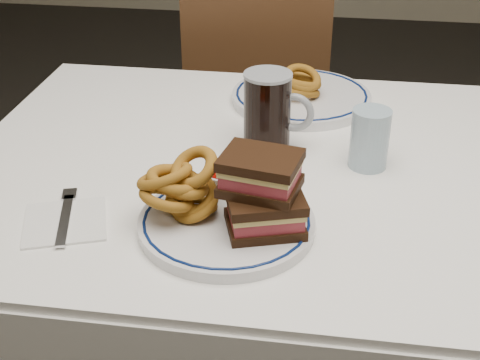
# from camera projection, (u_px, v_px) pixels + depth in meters

# --- Properties ---
(dining_table) EXTENTS (1.27, 0.87, 0.75)m
(dining_table) POSITION_uv_depth(u_px,v_px,m) (307.00, 215.00, 1.24)
(dining_table) COLOR white
(dining_table) RESTS_ON floor
(chair_far) EXTENTS (0.45, 0.45, 0.88)m
(chair_far) POSITION_uv_depth(u_px,v_px,m) (255.00, 114.00, 2.04)
(chair_far) COLOR #442D15
(chair_far) RESTS_ON floor
(main_plate) EXTENTS (0.27, 0.27, 0.02)m
(main_plate) POSITION_uv_depth(u_px,v_px,m) (227.00, 223.00, 1.01)
(main_plate) COLOR silver
(main_plate) RESTS_ON dining_table
(reuben_sandwich) EXTENTS (0.14, 0.13, 0.11)m
(reuben_sandwich) POSITION_uv_depth(u_px,v_px,m) (263.00, 193.00, 0.96)
(reuben_sandwich) COLOR black
(reuben_sandwich) RESTS_ON main_plate
(onion_rings_main) EXTENTS (0.13, 0.11, 0.13)m
(onion_rings_main) POSITION_uv_depth(u_px,v_px,m) (182.00, 188.00, 1.00)
(onion_rings_main) COLOR brown
(onion_rings_main) RESTS_ON main_plate
(ketchup_ramekin) EXTENTS (0.06, 0.06, 0.03)m
(ketchup_ramekin) POSITION_uv_depth(u_px,v_px,m) (222.00, 180.00, 1.07)
(ketchup_ramekin) COLOR silver
(ketchup_ramekin) RESTS_ON main_plate
(beer_mug) EXTENTS (0.13, 0.09, 0.15)m
(beer_mug) POSITION_uv_depth(u_px,v_px,m) (269.00, 111.00, 1.21)
(beer_mug) COLOR black
(beer_mug) RESTS_ON dining_table
(water_glass) EXTENTS (0.07, 0.07, 0.11)m
(water_glass) POSITION_uv_depth(u_px,v_px,m) (370.00, 139.00, 1.16)
(water_glass) COLOR #97B1C3
(water_glass) RESTS_ON dining_table
(far_plate) EXTENTS (0.30, 0.30, 0.02)m
(far_plate) POSITION_uv_depth(u_px,v_px,m) (301.00, 97.00, 1.43)
(far_plate) COLOR silver
(far_plate) RESTS_ON dining_table
(onion_rings_far) EXTENTS (0.11, 0.13, 0.09)m
(onion_rings_far) POSITION_uv_depth(u_px,v_px,m) (299.00, 83.00, 1.41)
(onion_rings_far) COLOR brown
(onion_rings_far) RESTS_ON far_plate
(napkin_fork) EXTENTS (0.16, 0.17, 0.01)m
(napkin_fork) POSITION_uv_depth(u_px,v_px,m) (65.00, 220.00, 1.03)
(napkin_fork) COLOR white
(napkin_fork) RESTS_ON dining_table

